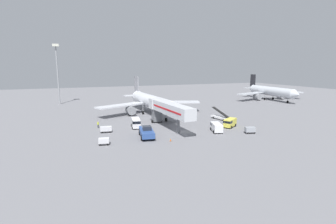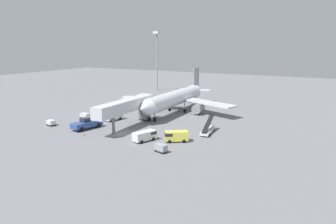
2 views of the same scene
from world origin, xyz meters
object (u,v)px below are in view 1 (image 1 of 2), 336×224
baggage_cart_mid_left (104,141)px  apron_light_mast (57,63)px  jet_bridge (168,109)px  pushback_tug (147,132)px  safety_cone_alpha (170,140)px  belt_loader_truck (221,117)px  ground_crew_worker_foreground (98,124)px  airplane_at_gate (150,102)px  service_van_outer_right (216,127)px  baggage_cart_rear_left (106,129)px  airplane_background (270,91)px  service_van_mid_right (136,123)px  service_van_mid_center (230,122)px  baggage_cart_rear_right (250,130)px

baggage_cart_mid_left → apron_light_mast: (-9.07, 65.16, 16.45)m
jet_bridge → baggage_cart_mid_left: (-17.20, -8.24, -4.29)m
pushback_tug → safety_cone_alpha: pushback_tug is taller
belt_loader_truck → ground_crew_worker_foreground: 35.31m
airplane_at_gate → service_van_outer_right: 29.35m
baggage_cart_rear_left → airplane_background: bearing=22.0°
service_van_mid_right → airplane_at_gate: bearing=61.0°
safety_cone_alpha → airplane_background: (69.79, 45.43, 3.79)m
baggage_cart_mid_left → service_van_outer_right: bearing=1.4°
service_van_mid_right → apron_light_mast: bearing=109.3°
jet_bridge → service_van_mid_center: bearing=-18.1°
service_van_outer_right → baggage_cart_mid_left: (-26.84, -0.64, -0.42)m
jet_bridge → service_van_outer_right: size_ratio=4.02×
belt_loader_truck → baggage_cart_mid_left: 37.91m
airplane_background → baggage_cart_rear_left: bearing=-158.0°
baggage_cart_mid_left → baggage_cart_rear_right: (33.24, -3.84, 0.08)m
service_van_outer_right → safety_cone_alpha: 13.94m
pushback_tug → airplane_background: size_ratio=0.22×
baggage_cart_mid_left → safety_cone_alpha: (13.36, -2.81, -0.48)m
jet_bridge → baggage_cart_rear_left: 15.99m
jet_bridge → baggage_cart_rear_right: bearing=-37.0°
service_van_outer_right → apron_light_mast: (-35.91, 64.52, 16.04)m
baggage_cart_rear_left → ground_crew_worker_foreground: bearing=102.1°
pushback_tug → baggage_cart_rear_right: 24.33m
baggage_cart_mid_left → baggage_cart_rear_right: 33.46m
airplane_background → apron_light_mast: size_ratio=1.44×
safety_cone_alpha → airplane_background: bearing=33.1°
airplane_at_gate → apron_light_mast: apron_light_mast is taller
service_van_outer_right → baggage_cart_mid_left: service_van_outer_right is taller
service_van_mid_center → safety_cone_alpha: (-19.21, -6.04, -0.96)m
service_van_outer_right → belt_loader_truck: bearing=52.2°
jet_bridge → service_van_mid_center: jet_bridge is taller
baggage_cart_rear_left → baggage_cart_mid_left: bearing=-100.8°
service_van_mid_right → baggage_cart_rear_left: 8.10m
ground_crew_worker_foreground → apron_light_mast: apron_light_mast is taller
service_van_outer_right → safety_cone_alpha: (-13.48, -3.45, -0.89)m
pushback_tug → apron_light_mast: 67.75m
service_van_mid_right → baggage_cart_mid_left: size_ratio=2.24×
service_van_outer_right → safety_cone_alpha: size_ratio=9.40×
ground_crew_worker_foreground → pushback_tug: bearing=-55.9°
pushback_tug → baggage_cart_rear_left: pushback_tug is taller
baggage_cart_mid_left → airplane_background: bearing=27.1°
belt_loader_truck → service_van_mid_right: bearing=-178.5°
safety_cone_alpha → apron_light_mast: (-22.44, 67.98, 16.93)m
apron_light_mast → service_van_mid_right: bearing=-70.7°
airplane_background → service_van_mid_right: bearing=-157.1°
baggage_cart_rear_left → airplane_background: (81.29, 32.87, 3.27)m
service_van_mid_right → airplane_background: airplane_background is taller
jet_bridge → service_van_mid_center: (15.37, -5.01, -3.80)m
service_van_mid_right → baggage_cart_rear_right: bearing=-33.3°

